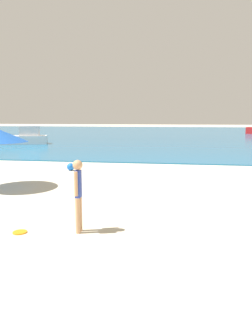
{
  "coord_description": "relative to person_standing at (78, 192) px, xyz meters",
  "views": [
    {
      "loc": [
        1.2,
        -1.35,
        2.4
      ],
      "look_at": [
        -0.23,
        7.8,
        0.91
      ],
      "focal_mm": 33.99,
      "sensor_mm": 36.0,
      "label": 1
    }
  ],
  "objects": [
    {
      "name": "water",
      "position": [
        0.77,
        40.07,
        -0.84
      ],
      "size": [
        160.0,
        60.0,
        0.06
      ],
      "primitive_type": "cube",
      "color": "#1E6B9E",
      "rests_on": "ground"
    },
    {
      "name": "person_standing",
      "position": [
        0.0,
        0.0,
        0.0
      ],
      "size": [
        0.2,
        0.35,
        1.54
      ],
      "rotation": [
        0.0,
        0.0,
        4.72
      ],
      "color": "tan",
      "rests_on": "ground"
    },
    {
      "name": "boat_near",
      "position": [
        -11.25,
        19.79,
        -0.28
      ],
      "size": [
        4.8,
        2.85,
        1.55
      ],
      "rotation": [
        0.0,
        0.0,
        3.47
      ],
      "color": "white",
      "rests_on": "water"
    },
    {
      "name": "frisbee",
      "position": [
        -1.22,
        -0.24,
        -0.86
      ],
      "size": [
        0.29,
        0.29,
        0.03
      ],
      "primitive_type": "cylinder",
      "color": "orange",
      "rests_on": "ground"
    },
    {
      "name": "beach_ball",
      "position": [
        -2.71,
        7.46,
        -0.7
      ],
      "size": [
        0.34,
        0.34,
        0.34
      ],
      "primitive_type": "sphere",
      "color": "blue",
      "rests_on": "ground"
    }
  ]
}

